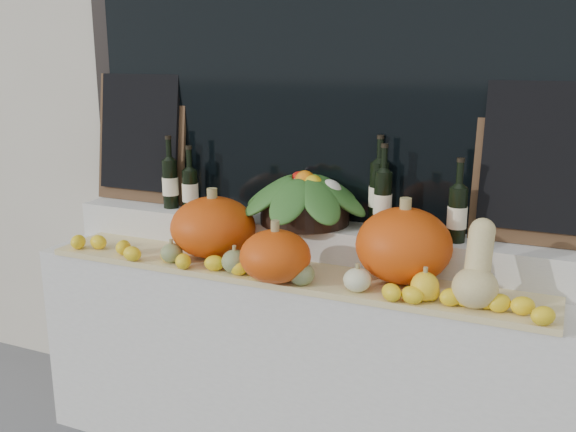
{
  "coord_description": "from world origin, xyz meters",
  "views": [
    {
      "loc": [
        1.02,
        -0.83,
        1.76
      ],
      "look_at": [
        0.0,
        1.45,
        1.12
      ],
      "focal_mm": 40.0,
      "sensor_mm": 36.0,
      "label": 1
    }
  ],
  "objects_px": {
    "pumpkin_left": "(213,227)",
    "butternut_squash": "(477,272)",
    "pumpkin_right": "(404,245)",
    "wine_bottle_tall": "(379,193)",
    "produce_bowl": "(305,197)"
  },
  "relations": [
    {
      "from": "pumpkin_left",
      "to": "butternut_squash",
      "type": "xyz_separation_m",
      "value": [
        1.11,
        -0.11,
        -0.01
      ]
    },
    {
      "from": "pumpkin_right",
      "to": "wine_bottle_tall",
      "type": "height_order",
      "value": "wine_bottle_tall"
    },
    {
      "from": "pumpkin_left",
      "to": "produce_bowl",
      "type": "xyz_separation_m",
      "value": [
        0.34,
        0.21,
        0.12
      ]
    },
    {
      "from": "wine_bottle_tall",
      "to": "butternut_squash",
      "type": "bearing_deg",
      "value": -40.26
    },
    {
      "from": "pumpkin_right",
      "to": "butternut_squash",
      "type": "xyz_separation_m",
      "value": [
        0.29,
        -0.13,
        -0.02
      ]
    },
    {
      "from": "pumpkin_right",
      "to": "wine_bottle_tall",
      "type": "relative_size",
      "value": 0.94
    },
    {
      "from": "pumpkin_left",
      "to": "wine_bottle_tall",
      "type": "xyz_separation_m",
      "value": [
        0.64,
        0.29,
        0.15
      ]
    },
    {
      "from": "pumpkin_right",
      "to": "pumpkin_left",
      "type": "bearing_deg",
      "value": -178.49
    },
    {
      "from": "pumpkin_right",
      "to": "produce_bowl",
      "type": "bearing_deg",
      "value": 158.86
    },
    {
      "from": "produce_bowl",
      "to": "wine_bottle_tall",
      "type": "relative_size",
      "value": 1.52
    },
    {
      "from": "produce_bowl",
      "to": "wine_bottle_tall",
      "type": "distance_m",
      "value": 0.31
    },
    {
      "from": "pumpkin_right",
      "to": "butternut_squash",
      "type": "relative_size",
      "value": 1.23
    },
    {
      "from": "pumpkin_left",
      "to": "pumpkin_right",
      "type": "xyz_separation_m",
      "value": [
        0.82,
        0.02,
        0.01
      ]
    },
    {
      "from": "wine_bottle_tall",
      "to": "produce_bowl",
      "type": "bearing_deg",
      "value": -164.37
    },
    {
      "from": "pumpkin_left",
      "to": "butternut_squash",
      "type": "relative_size",
      "value": 1.23
    }
  ]
}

